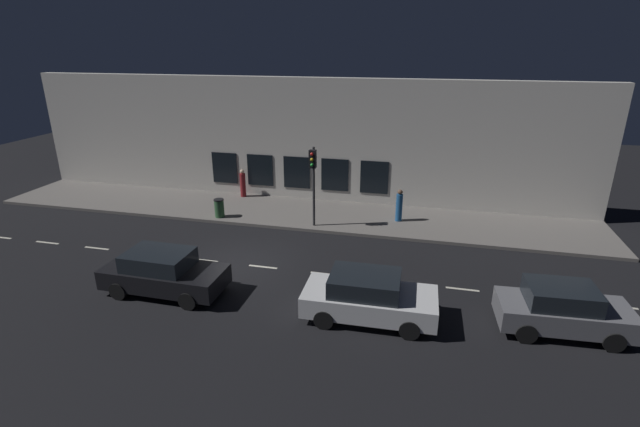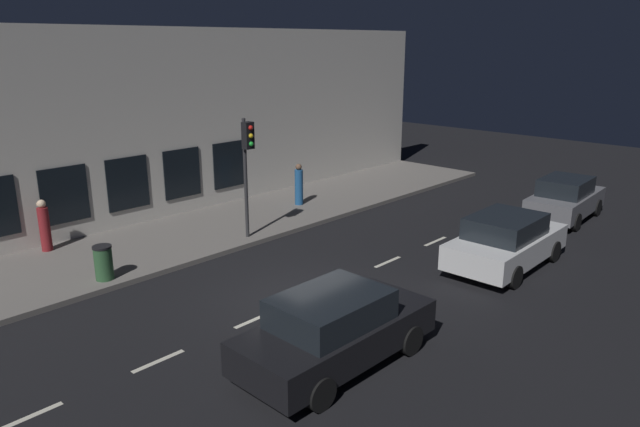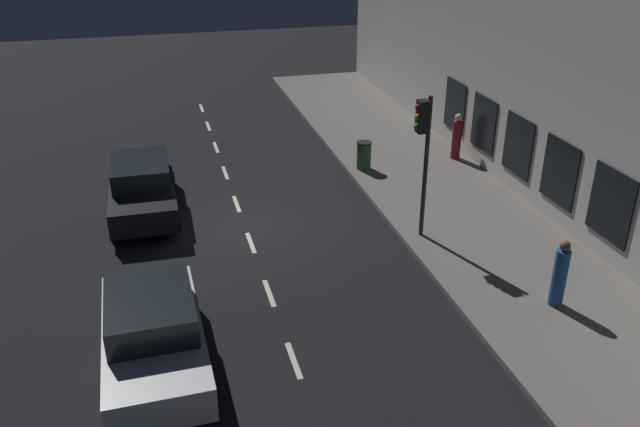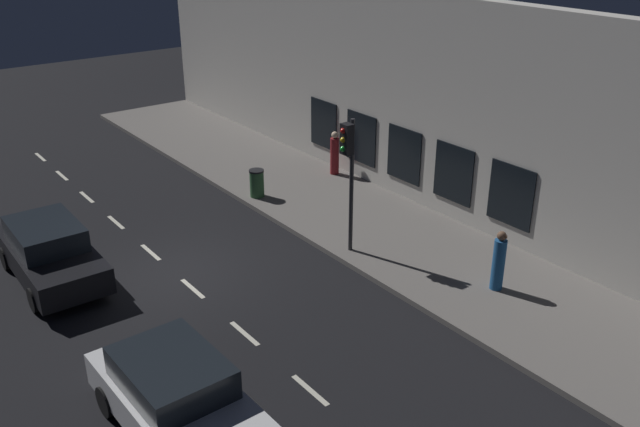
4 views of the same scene
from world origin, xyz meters
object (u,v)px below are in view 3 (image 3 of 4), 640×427
trash_bin (364,155)px  parked_car_0 (153,333)px  pedestrian_1 (457,137)px  pedestrian_0 (560,275)px  parked_car_1 (142,187)px  traffic_light (423,138)px

trash_bin → parked_car_0: bearing=-130.0°
trash_bin → pedestrian_1: bearing=1.9°
pedestrian_0 → trash_bin: (-1.59, 8.96, -0.29)m
pedestrian_0 → trash_bin: 9.10m
parked_car_0 → trash_bin: bearing=-131.2°
parked_car_1 → trash_bin: size_ratio=4.63×
pedestrian_0 → pedestrian_1: size_ratio=1.01×
parked_car_1 → traffic_light: bearing=152.9°
parked_car_0 → parked_car_1: same height
trash_bin → pedestrian_0: bearing=-79.9°
traffic_light → pedestrian_1: bearing=55.0°
pedestrian_1 → parked_car_1: bearing=-155.3°
parked_car_1 → parked_car_0: bearing=90.8°
parked_car_1 → trash_bin: 7.38m
pedestrian_0 → pedestrian_1: bearing=-114.5°
traffic_light → parked_car_0: size_ratio=0.89×
parked_car_0 → parked_car_1: size_ratio=0.99×
pedestrian_1 → trash_bin: 3.45m
traffic_light → parked_car_0: (-7.12, -3.65, -2.15)m
trash_bin → parked_car_1: bearing=-170.4°
pedestrian_1 → trash_bin: (-3.44, -0.11, -0.28)m
parked_car_0 → pedestrian_1: pedestrian_1 is taller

